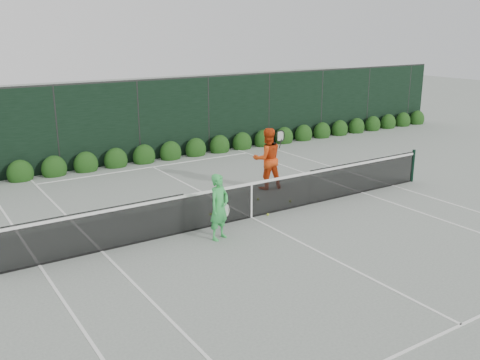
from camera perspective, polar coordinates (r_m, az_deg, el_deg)
ground at (r=14.33m, az=1.21°, el=-4.02°), size 80.00×80.00×0.00m
tennis_net at (r=14.15m, az=1.14°, el=-2.02°), size 12.90×0.10×1.07m
player_woman at (r=12.68m, az=-2.23°, el=-2.89°), size 0.69×0.57×1.61m
player_man at (r=16.65m, az=2.93°, el=2.29°), size 1.09×0.93×1.93m
court_lines at (r=14.33m, az=1.21°, el=-4.00°), size 11.03×23.83×0.01m
windscreen_fence at (r=11.83m, az=8.66°, el=-0.85°), size 32.00×21.07×3.06m
hedge_row at (r=20.33m, az=-10.20°, el=2.46°), size 31.66×0.65×0.94m
tennis_balls at (r=15.06m, az=1.85°, el=-2.88°), size 2.57×1.30×0.07m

